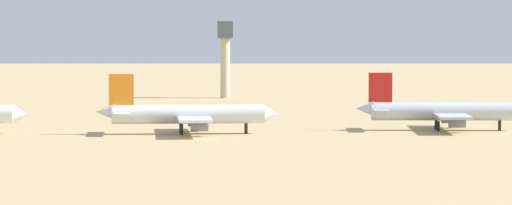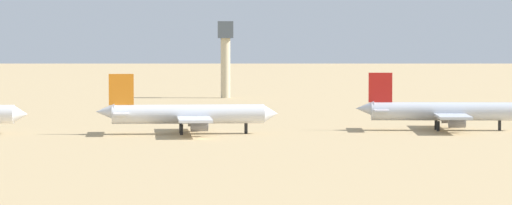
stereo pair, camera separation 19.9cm
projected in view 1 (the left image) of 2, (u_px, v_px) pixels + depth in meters
name	position (u px, v px, depth m)	size (l,w,h in m)	color
ground	(202.00, 139.00, 282.86)	(4000.00, 4000.00, 0.00)	tan
parked_jet_orange_3	(187.00, 114.00, 296.09)	(39.27, 33.01, 12.97)	silver
parked_jet_red_4	(442.00, 112.00, 307.32)	(38.96, 32.81, 12.87)	silver
control_tower	(225.00, 52.00, 463.13)	(5.20, 5.20, 25.74)	#C6B793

